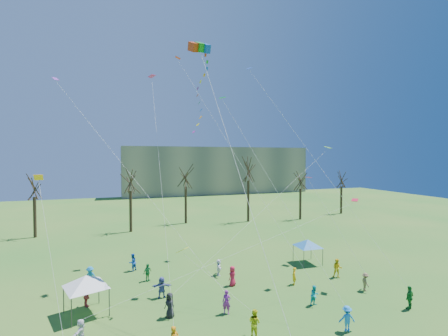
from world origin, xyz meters
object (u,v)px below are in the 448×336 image
object	(u,v)px
big_box_kite	(204,94)
canopy_tent_white	(86,281)
distant_building	(216,170)
canopy_tent_blue	(308,243)

from	to	relation	value
big_box_kite	canopy_tent_white	xyz separation A→B (m)	(-9.33, -0.61, -14.59)
distant_building	canopy_tent_white	bearing A→B (deg)	-114.22
big_box_kite	canopy_tent_blue	size ratio (longest dim) A/B	6.49
distant_building	canopy_tent_white	distance (m)	81.02
distant_building	canopy_tent_white	size ratio (longest dim) A/B	16.03
distant_building	canopy_tent_blue	xyz separation A→B (m)	(-10.94, -69.36, -5.24)
distant_building	canopy_tent_blue	distance (m)	70.41
big_box_kite	canopy_tent_blue	xyz separation A→B (m)	(12.91, 3.79, -14.85)
big_box_kite	canopy_tent_blue	world-z (taller)	big_box_kite
big_box_kite	canopy_tent_blue	distance (m)	20.03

